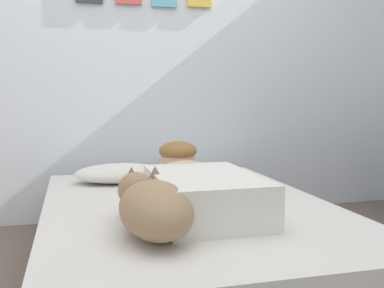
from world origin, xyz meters
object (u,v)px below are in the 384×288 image
object	(u,v)px
bed	(187,239)
cell_phone	(208,200)
coffee_cup	(209,179)
dog	(153,206)
pillow	(119,173)
person_lying	(196,185)

from	to	relation	value
bed	cell_phone	bearing A→B (deg)	10.71
cell_phone	coffee_cup	bearing A→B (deg)	71.93
coffee_cup	cell_phone	bearing A→B (deg)	-108.07
bed	dog	distance (m)	0.57
bed	dog	size ratio (longest dim) A/B	3.37
pillow	coffee_cup	size ratio (longest dim) A/B	4.16
person_lying	dog	world-z (taller)	person_lying
coffee_cup	cell_phone	world-z (taller)	coffee_cup
pillow	cell_phone	size ratio (longest dim) A/B	3.71
coffee_cup	person_lying	bearing A→B (deg)	-113.85
pillow	coffee_cup	bearing A→B (deg)	-26.06
dog	cell_phone	bearing A→B (deg)	52.04
person_lying	coffee_cup	bearing A→B (deg)	66.15
pillow	dog	bearing A→B (deg)	-88.95
coffee_cup	bed	bearing A→B (deg)	-121.20
pillow	cell_phone	world-z (taller)	pillow
bed	cell_phone	xyz separation A→B (m)	(0.11, 0.02, 0.18)
bed	coffee_cup	bearing A→B (deg)	58.80
dog	coffee_cup	distance (m)	0.93
person_lying	dog	xyz separation A→B (m)	(-0.25, -0.32, -0.00)
dog	pillow	bearing A→B (deg)	91.05
pillow	bed	bearing A→B (deg)	-66.76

